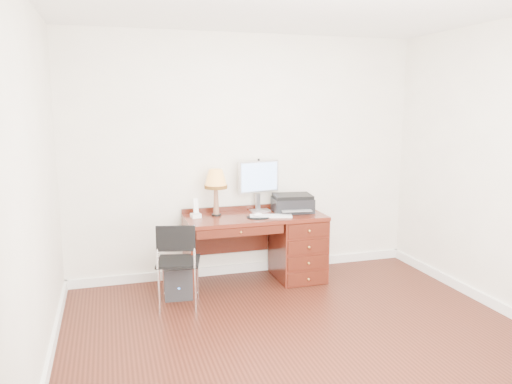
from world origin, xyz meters
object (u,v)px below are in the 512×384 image
object	(u,v)px
equipment_box	(178,281)
printer	(292,203)
desk	(282,243)
leg_lamp	(216,182)
phone	(196,212)
chair	(179,257)
monitor	(259,179)

from	to	relation	value
equipment_box	printer	bearing A→B (deg)	16.65
desk	equipment_box	size ratio (longest dim) A/B	4.63
leg_lamp	equipment_box	bearing A→B (deg)	-146.72
printer	phone	xyz separation A→B (m)	(-1.09, 0.00, -0.03)
printer	phone	size ratio (longest dim) A/B	2.29
desk	chair	world-z (taller)	chair
desk	phone	size ratio (longest dim) A/B	7.28
leg_lamp	monitor	bearing A→B (deg)	11.88
monitor	printer	distance (m)	0.46
phone	chair	bearing A→B (deg)	-122.54
phone	chair	xyz separation A→B (m)	(-0.26, -0.57, -0.30)
desk	monitor	world-z (taller)	monitor
printer	phone	world-z (taller)	phone
leg_lamp	chair	distance (m)	0.99
equipment_box	phone	bearing A→B (deg)	53.87
monitor	leg_lamp	distance (m)	0.53
equipment_box	chair	bearing A→B (deg)	-89.15
chair	monitor	bearing A→B (deg)	48.30
printer	monitor	bearing A→B (deg)	165.09
monitor	chair	distance (m)	1.37
printer	equipment_box	world-z (taller)	printer
desk	printer	bearing A→B (deg)	26.27
monitor	printer	xyz separation A→B (m)	(0.35, -0.14, -0.26)
desk	chair	distance (m)	1.32
printer	chair	world-z (taller)	printer
phone	chair	world-z (taller)	phone
leg_lamp	phone	bearing A→B (deg)	-172.40
monitor	equipment_box	xyz separation A→B (m)	(-0.99, -0.42, -0.94)
leg_lamp	equipment_box	size ratio (longest dim) A/B	1.55
printer	leg_lamp	distance (m)	0.91
chair	equipment_box	xyz separation A→B (m)	(0.02, 0.29, -0.35)
monitor	leg_lamp	bearing A→B (deg)	179.14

